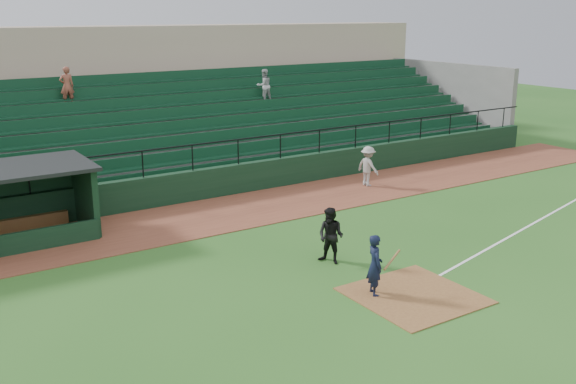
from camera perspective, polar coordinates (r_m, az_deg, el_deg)
ground at (r=18.04m, az=8.77°, el=-7.89°), size 90.00×90.00×0.00m
warning_track at (r=24.18m, az=-3.88°, el=-1.56°), size 40.00×4.00×0.03m
home_plate_dirt at (r=17.37m, az=10.98°, el=-8.90°), size 3.00×3.00×0.03m
foul_line at (r=24.48m, az=21.03°, el=-2.41°), size 17.49×4.44×0.01m
stadium_structure at (r=31.16m, az=-11.63°, el=6.36°), size 38.00×13.08×6.40m
batter_at_plate at (r=16.97m, az=7.64°, el=-6.37°), size 1.08×0.72×1.65m
umpire at (r=18.94m, az=3.78°, el=-3.86°), size 0.92×1.00×1.67m
runner at (r=27.42m, az=7.03°, el=2.27°), size 0.74×1.15×1.68m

